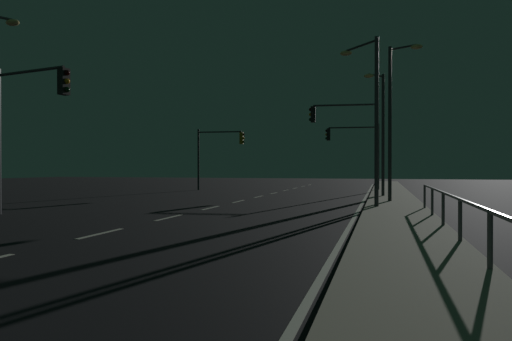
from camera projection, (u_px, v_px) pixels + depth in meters
The scene contains 12 objects.
ground_plane at pixel (214, 207), 20.20m from camera, with size 112.00×112.00×0.00m, color black.
sidewalk_right at pixel (397, 210), 17.99m from camera, with size 2.59×77.00×0.14m, color #9E937F.
lane_markings_center at pixel (238, 201), 23.57m from camera, with size 0.14×50.00×0.01m.
lane_edge_line at pixel (363, 202), 23.22m from camera, with size 0.14×53.00×0.01m.
traffic_light_mid_right at pixel (347, 129), 25.98m from camera, with size 4.00×0.72×5.66m.
traffic_light_far_left at pixel (27, 110), 16.41m from camera, with size 3.78×0.77×5.67m.
traffic_light_far_center at pixel (354, 143), 34.24m from camera, with size 4.12×0.70×5.09m.
traffic_light_near_left at pixel (219, 147), 35.50m from camera, with size 3.92×0.62×4.98m.
street_lamp_across_street at pixel (394, 109), 22.04m from camera, with size 1.60×0.85×7.82m.
street_lamp_mid_block at pixel (380, 123), 26.21m from camera, with size 1.18×1.25×7.31m.
street_lamp_median at pixel (370, 105), 19.40m from camera, with size 1.79×1.72×7.39m.
barrier_fence at pixel (473, 215), 8.64m from camera, with size 0.09×20.30×0.98m.
Camera 1 is at (7.43, -1.37, 1.81)m, focal length 30.76 mm.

